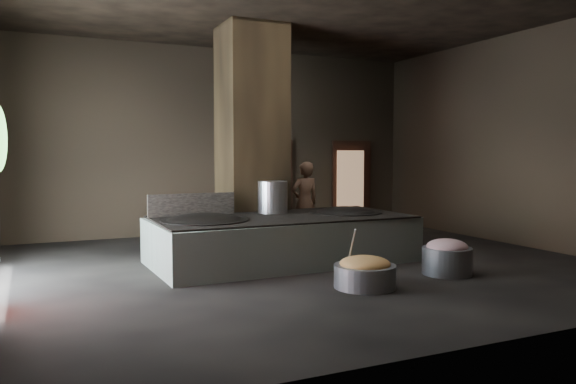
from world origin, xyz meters
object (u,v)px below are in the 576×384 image
wok_left (205,225)px  wok_right (346,217)px  hearth_platform (282,240)px  stock_pot (273,197)px  veg_basin (365,276)px  cook (305,202)px  meat_basin (447,261)px

wok_left → wok_right: 2.80m
wok_left → wok_right: size_ratio=1.07×
hearth_platform → stock_pot: (0.05, 0.55, 0.73)m
wok_left → veg_basin: 2.89m
cook → veg_basin: (-1.02, -4.02, -0.72)m
hearth_platform → stock_pot: bearing=83.2°
wok_right → stock_pot: stock_pot is taller
cook → wok_right: bearing=88.2°
meat_basin → wok_right: bearing=106.9°
stock_pot → cook: 1.76m
stock_pot → hearth_platform: bearing=-95.2°
hearth_platform → meat_basin: 2.88m
veg_basin → meat_basin: size_ratio=1.14×
wok_left → cook: cook is taller
wok_right → hearth_platform: bearing=-177.9°
hearth_platform → cook: (1.32, 1.74, 0.49)m
hearth_platform → cook: bearing=51.2°
wok_left → hearth_platform: bearing=2.0°
stock_pot → wok_right: bearing=-21.0°
wok_left → stock_pot: stock_pot is taller
cook → meat_basin: 3.93m
wok_right → cook: size_ratio=0.76×
wok_right → wok_left: bearing=-178.0°
hearth_platform → wok_right: wok_right is taller
veg_basin → meat_basin: meat_basin is taller
wok_right → veg_basin: bearing=-114.3°
cook → wok_left: bearing=30.1°
wok_left → stock_pot: size_ratio=2.42×
hearth_platform → wok_right: bearing=0.5°
stock_pot → veg_basin: 3.00m
stock_pot → veg_basin: stock_pot is taller
wok_right → meat_basin: bearing=-73.1°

